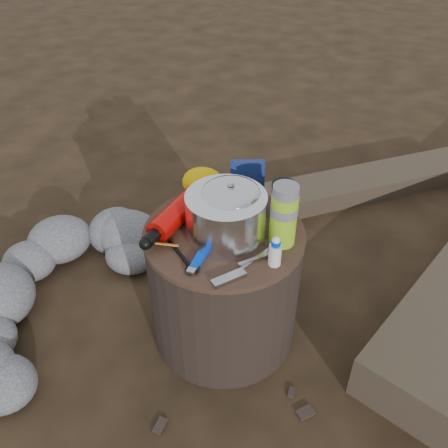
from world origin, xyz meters
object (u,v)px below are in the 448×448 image
(camping_pot, at_px, (231,209))
(thermos, at_px, (284,215))
(fuel_bottle, at_px, (177,213))
(travel_mug, at_px, (283,199))
(stump, at_px, (224,285))

(camping_pot, bearing_deg, thermos, 1.64)
(fuel_bottle, distance_m, travel_mug, 0.33)
(camping_pot, xyz_separation_m, thermos, (0.16, 0.00, 0.01))
(fuel_bottle, bearing_deg, camping_pot, 13.24)
(fuel_bottle, xyz_separation_m, travel_mug, (0.29, 0.16, 0.02))
(camping_pot, xyz_separation_m, fuel_bottle, (-0.17, -0.01, -0.05))
(thermos, bearing_deg, fuel_bottle, -176.76)
(camping_pot, distance_m, travel_mug, 0.19)
(stump, distance_m, camping_pot, 0.31)
(stump, distance_m, fuel_bottle, 0.30)
(stump, relative_size, fuel_bottle, 1.61)
(stump, distance_m, thermos, 0.37)
(stump, height_order, fuel_bottle, fuel_bottle)
(stump, xyz_separation_m, camping_pot, (0.02, 0.01, 0.31))
(thermos, relative_size, travel_mug, 1.78)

